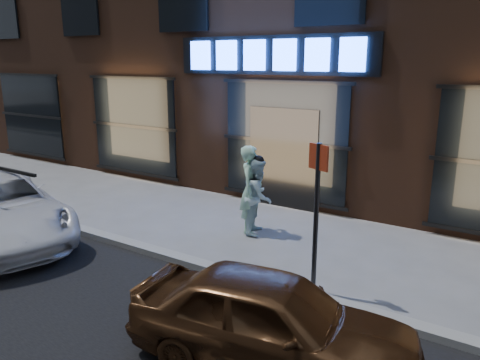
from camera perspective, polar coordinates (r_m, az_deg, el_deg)
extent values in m
plane|color=slate|center=(8.54, -7.51, -9.84)|extent=(90.00, 90.00, 0.00)
cube|color=gray|center=(8.51, -7.52, -9.48)|extent=(60.00, 0.25, 0.12)
cube|color=#54301E|center=(14.86, 13.49, 19.88)|extent=(30.00, 8.00, 10.00)
cube|color=black|center=(11.27, 3.78, 14.95)|extent=(5.20, 0.06, 0.90)
cube|color=black|center=(11.28, 5.28, 2.65)|extent=(1.80, 0.10, 2.40)
cube|color=#FFBF72|center=(18.15, -23.97, 7.22)|extent=(3.00, 0.04, 2.60)
cube|color=black|center=(18.13, -24.08, 7.20)|extent=(3.20, 0.06, 2.80)
cube|color=#FFBF72|center=(14.25, -12.74, 6.45)|extent=(3.00, 0.04, 2.60)
cube|color=black|center=(14.22, -12.86, 6.43)|extent=(3.20, 0.06, 2.80)
cube|color=#FFBF72|center=(11.26, 5.47, 4.69)|extent=(3.00, 0.04, 2.60)
cube|color=black|center=(11.23, 5.37, 4.67)|extent=(3.20, 0.06, 2.80)
cube|color=black|center=(18.93, -26.92, 17.52)|extent=(1.60, 0.06, 1.60)
cube|color=black|center=(15.67, -19.02, 19.22)|extent=(1.60, 0.06, 1.60)
cube|color=#2659FF|center=(12.32, -4.81, 14.89)|extent=(0.55, 0.12, 0.70)
cube|color=#2659FF|center=(11.84, -1.64, 14.95)|extent=(0.55, 0.12, 0.70)
cube|color=#2659FF|center=(11.41, 1.79, 14.97)|extent=(0.55, 0.12, 0.70)
cube|color=#2659FF|center=(11.01, 5.47, 14.93)|extent=(0.55, 0.12, 0.70)
cube|color=#2659FF|center=(10.66, 9.41, 14.83)|extent=(0.55, 0.12, 0.70)
cube|color=#2659FF|center=(10.37, 13.59, 14.64)|extent=(0.55, 0.12, 0.70)
imported|color=#C2FFCD|center=(9.62, 1.37, -1.14)|extent=(0.59, 0.75, 1.82)
imported|color=silver|center=(9.59, 2.23, -1.97)|extent=(0.81, 0.92, 1.57)
imported|color=brown|center=(5.65, 3.84, -16.69)|extent=(3.55, 1.86, 1.15)
cylinder|color=#262628|center=(7.07, 9.24, -4.92)|extent=(0.07, 0.07, 2.34)
cube|color=#A32C12|center=(6.82, 9.56, 2.76)|extent=(0.36, 0.18, 0.37)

